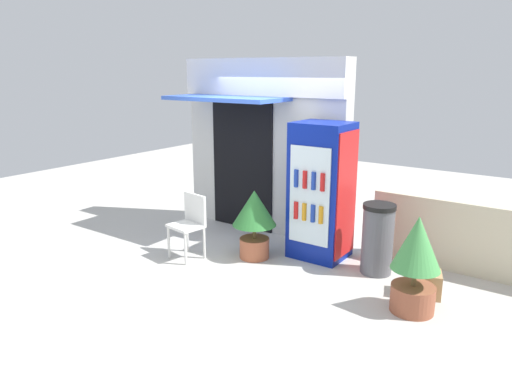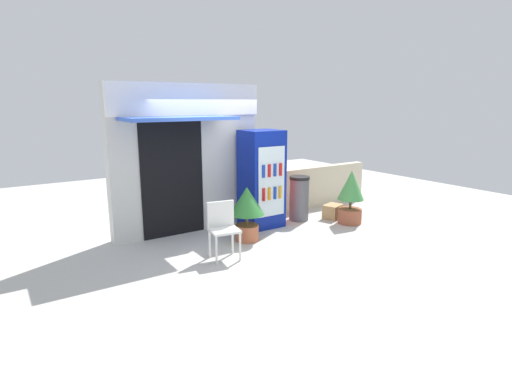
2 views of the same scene
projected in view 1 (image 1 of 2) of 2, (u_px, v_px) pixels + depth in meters
name	position (u px, v px, depth m)	size (l,w,h in m)	color
ground	(239.00, 259.00, 6.76)	(16.00, 16.00, 0.00)	beige
storefront_building	(262.00, 142.00, 7.72)	(2.93, 1.14, 2.79)	silver
drink_cooler	(321.00, 191.00, 6.66)	(0.77, 0.72, 1.92)	navy
plastic_chair	(190.00, 220.00, 6.74)	(0.50, 0.45, 0.91)	silver
potted_plant_near_shop	(254.00, 216.00, 6.69)	(0.62, 0.62, 0.99)	#AD5B3D
potted_plant_curbside	(416.00, 260.00, 5.17)	(0.53, 0.53, 1.11)	#995138
trash_bin	(378.00, 239.00, 6.22)	(0.42, 0.42, 0.94)	#595960
stone_boundary_wall	(482.00, 241.00, 6.13)	(2.85, 0.21, 0.96)	beige
cardboard_box	(423.00, 283.00, 5.67)	(0.40, 0.31, 0.30)	tan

